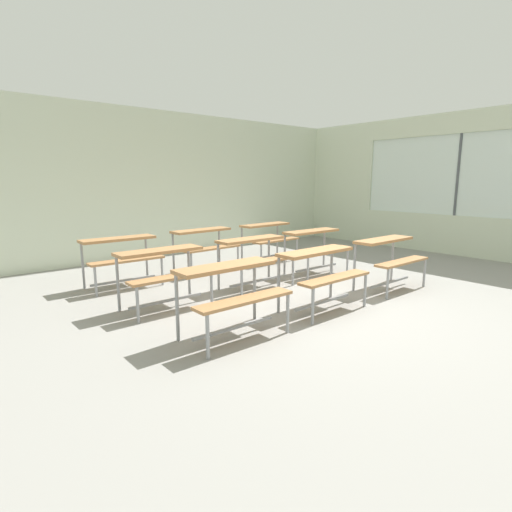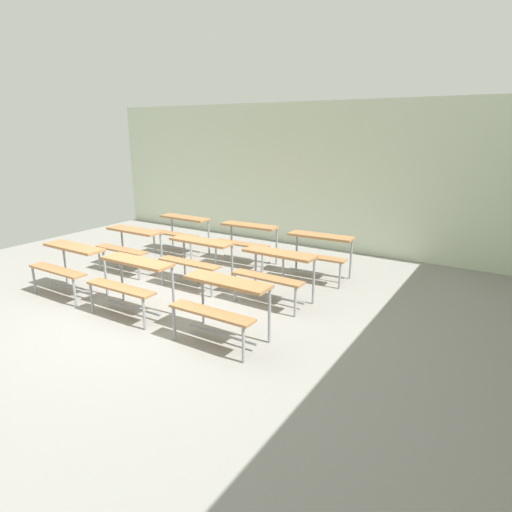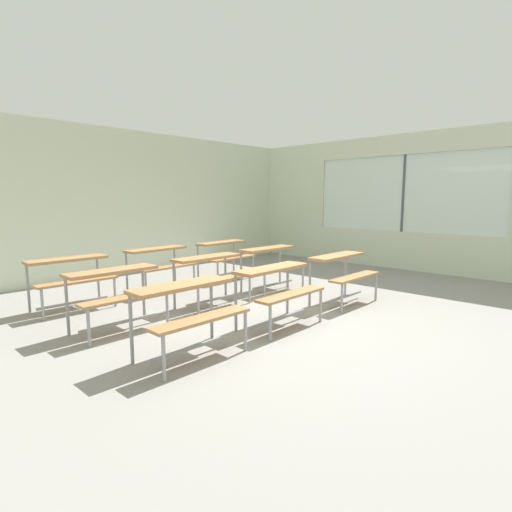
{
  "view_description": "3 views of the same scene",
  "coord_description": "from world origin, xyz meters",
  "px_view_note": "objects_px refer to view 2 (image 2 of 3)",
  "views": [
    {
      "loc": [
        -3.8,
        -3.3,
        1.6
      ],
      "look_at": [
        -0.03,
        1.16,
        0.48
      ],
      "focal_mm": 28.0,
      "sensor_mm": 36.0,
      "label": 1
    },
    {
      "loc": [
        4.28,
        -3.92,
        2.45
      ],
      "look_at": [
        0.86,
        1.54,
        0.55
      ],
      "focal_mm": 30.21,
      "sensor_mm": 36.0,
      "label": 2
    },
    {
      "loc": [
        -3.8,
        -3.3,
        1.6
      ],
      "look_at": [
        0.64,
        0.91,
        0.71
      ],
      "focal_mm": 28.0,
      "sensor_mm": 36.0,
      "label": 3
    }
  ],
  "objects_px": {
    "desk_bench_r0c2": "(222,297)",
    "desk_bench_r0c1": "(132,275)",
    "desk_bench_r2c1": "(247,235)",
    "desk_bench_r1c1": "(197,252)",
    "desk_bench_r2c0": "(181,226)",
    "desk_bench_r0c0": "(69,259)",
    "desk_bench_r1c0": "(130,240)",
    "desk_bench_r1c2": "(275,266)",
    "desk_bench_r2c2": "(318,246)"
  },
  "relations": [
    {
      "from": "desk_bench_r0c0",
      "to": "desk_bench_r2c2",
      "type": "relative_size",
      "value": 0.98
    },
    {
      "from": "desk_bench_r0c1",
      "to": "desk_bench_r1c0",
      "type": "xyz_separation_m",
      "value": [
        -1.47,
        1.3,
        0.0
      ]
    },
    {
      "from": "desk_bench_r0c2",
      "to": "desk_bench_r1c0",
      "type": "xyz_separation_m",
      "value": [
        -2.99,
        1.31,
        0.0
      ]
    },
    {
      "from": "desk_bench_r0c0",
      "to": "desk_bench_r0c1",
      "type": "distance_m",
      "value": 1.38
    },
    {
      "from": "desk_bench_r0c0",
      "to": "desk_bench_r2c1",
      "type": "bearing_deg",
      "value": 62.51
    },
    {
      "from": "desk_bench_r0c2",
      "to": "desk_bench_r0c0",
      "type": "bearing_deg",
      "value": -179.96
    },
    {
      "from": "desk_bench_r0c2",
      "to": "desk_bench_r1c1",
      "type": "distance_m",
      "value": 1.99
    },
    {
      "from": "desk_bench_r0c2",
      "to": "desk_bench_r2c0",
      "type": "distance_m",
      "value": 4.0
    },
    {
      "from": "desk_bench_r0c0",
      "to": "desk_bench_r2c2",
      "type": "xyz_separation_m",
      "value": [
        2.91,
        2.67,
        0.0
      ]
    },
    {
      "from": "desk_bench_r0c1",
      "to": "desk_bench_r2c1",
      "type": "distance_m",
      "value": 2.73
    },
    {
      "from": "desk_bench_r1c1",
      "to": "desk_bench_r2c1",
      "type": "relative_size",
      "value": 0.98
    },
    {
      "from": "desk_bench_r0c0",
      "to": "desk_bench_r1c1",
      "type": "distance_m",
      "value": 1.94
    },
    {
      "from": "desk_bench_r2c1",
      "to": "desk_bench_r2c0",
      "type": "bearing_deg",
      "value": -179.77
    },
    {
      "from": "desk_bench_r0c1",
      "to": "desk_bench_r1c2",
      "type": "distance_m",
      "value": 2.0
    },
    {
      "from": "desk_bench_r0c2",
      "to": "desk_bench_r1c1",
      "type": "relative_size",
      "value": 1.0
    },
    {
      "from": "desk_bench_r0c0",
      "to": "desk_bench_r1c1",
      "type": "height_order",
      "value": "same"
    },
    {
      "from": "desk_bench_r2c1",
      "to": "desk_bench_r2c2",
      "type": "distance_m",
      "value": 1.47
    },
    {
      "from": "desk_bench_r0c2",
      "to": "desk_bench_r2c1",
      "type": "height_order",
      "value": "same"
    },
    {
      "from": "desk_bench_r0c0",
      "to": "desk_bench_r0c2",
      "type": "bearing_deg",
      "value": 0.19
    },
    {
      "from": "desk_bench_r0c1",
      "to": "desk_bench_r1c1",
      "type": "relative_size",
      "value": 1.0
    },
    {
      "from": "desk_bench_r1c2",
      "to": "desk_bench_r2c2",
      "type": "xyz_separation_m",
      "value": [
        0.09,
        1.31,
        0.0
      ]
    },
    {
      "from": "desk_bench_r2c2",
      "to": "desk_bench_r1c0",
      "type": "bearing_deg",
      "value": -158.15
    },
    {
      "from": "desk_bench_r1c0",
      "to": "desk_bench_r0c0",
      "type": "bearing_deg",
      "value": -86.01
    },
    {
      "from": "desk_bench_r0c2",
      "to": "desk_bench_r1c0",
      "type": "bearing_deg",
      "value": 156.67
    },
    {
      "from": "desk_bench_r0c0",
      "to": "desk_bench_r1c2",
      "type": "relative_size",
      "value": 0.99
    },
    {
      "from": "desk_bench_r1c1",
      "to": "desk_bench_r2c2",
      "type": "xyz_separation_m",
      "value": [
        1.49,
        1.35,
        0.0
      ]
    },
    {
      "from": "desk_bench_r2c0",
      "to": "desk_bench_r0c2",
      "type": "bearing_deg",
      "value": -40.84
    },
    {
      "from": "desk_bench_r0c1",
      "to": "desk_bench_r1c0",
      "type": "bearing_deg",
      "value": 138.03
    },
    {
      "from": "desk_bench_r0c1",
      "to": "desk_bench_r0c2",
      "type": "relative_size",
      "value": 1.0
    },
    {
      "from": "desk_bench_r1c1",
      "to": "desk_bench_r1c2",
      "type": "distance_m",
      "value": 1.41
    },
    {
      "from": "desk_bench_r1c0",
      "to": "desk_bench_r1c1",
      "type": "bearing_deg",
      "value": 0.95
    },
    {
      "from": "desk_bench_r0c2",
      "to": "desk_bench_r2c1",
      "type": "xyz_separation_m",
      "value": [
        -1.45,
        2.74,
        0.0
      ]
    },
    {
      "from": "desk_bench_r0c2",
      "to": "desk_bench_r1c2",
      "type": "xyz_separation_m",
      "value": [
        -0.07,
        1.38,
        0.0
      ]
    },
    {
      "from": "desk_bench_r0c2",
      "to": "desk_bench_r1c0",
      "type": "distance_m",
      "value": 3.26
    },
    {
      "from": "desk_bench_r1c0",
      "to": "desk_bench_r1c1",
      "type": "xyz_separation_m",
      "value": [
        1.51,
        0.03,
        0.0
      ]
    },
    {
      "from": "desk_bench_r1c0",
      "to": "desk_bench_r2c0",
      "type": "xyz_separation_m",
      "value": [
        -0.0,
        1.36,
        0.0
      ]
    },
    {
      "from": "desk_bench_r1c0",
      "to": "desk_bench_r2c1",
      "type": "bearing_deg",
      "value": 42.84
    },
    {
      "from": "desk_bench_r1c0",
      "to": "desk_bench_r0c1",
      "type": "bearing_deg",
      "value": -41.62
    },
    {
      "from": "desk_bench_r0c1",
      "to": "desk_bench_r0c2",
      "type": "bearing_deg",
      "value": -0.6
    },
    {
      "from": "desk_bench_r2c0",
      "to": "desk_bench_r0c0",
      "type": "bearing_deg",
      "value": -87.12
    },
    {
      "from": "desk_bench_r0c0",
      "to": "desk_bench_r2c0",
      "type": "xyz_separation_m",
      "value": [
        -0.09,
        2.65,
        0.0
      ]
    },
    {
      "from": "desk_bench_r2c1",
      "to": "desk_bench_r2c2",
      "type": "relative_size",
      "value": 1.0
    },
    {
      "from": "desk_bench_r0c0",
      "to": "desk_bench_r1c0",
      "type": "relative_size",
      "value": 1.0
    },
    {
      "from": "desk_bench_r1c2",
      "to": "desk_bench_r1c0",
      "type": "bearing_deg",
      "value": -177.32
    },
    {
      "from": "desk_bench_r1c1",
      "to": "desk_bench_r1c0",
      "type": "bearing_deg",
      "value": -179.1
    },
    {
      "from": "desk_bench_r0c2",
      "to": "desk_bench_r2c1",
      "type": "relative_size",
      "value": 0.98
    },
    {
      "from": "desk_bench_r0c2",
      "to": "desk_bench_r0c1",
      "type": "bearing_deg",
      "value": -179.85
    },
    {
      "from": "desk_bench_r0c0",
      "to": "desk_bench_r0c2",
      "type": "relative_size",
      "value": 1.0
    },
    {
      "from": "desk_bench_r1c1",
      "to": "desk_bench_r2c0",
      "type": "height_order",
      "value": "same"
    },
    {
      "from": "desk_bench_r1c1",
      "to": "desk_bench_r1c2",
      "type": "relative_size",
      "value": 0.99
    }
  ]
}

